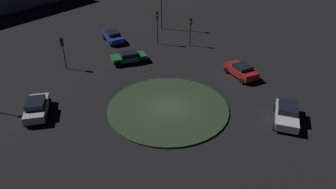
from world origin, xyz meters
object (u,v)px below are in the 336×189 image
at_px(car_white, 287,114).
at_px(car_green, 129,57).
at_px(car_blue, 113,36).
at_px(car_red, 241,70).
at_px(traffic_light_southwest, 157,22).
at_px(car_silver, 37,107).
at_px(traffic_light_southeast, 63,47).
at_px(traffic_light_southwest_near, 191,26).

xyz_separation_m(car_white, car_green, (6.34, -18.19, -0.05)).
relative_size(car_blue, car_red, 1.03).
distance_m(car_green, traffic_light_southwest, 7.15).
bearing_deg(car_silver, traffic_light_southeast, -12.22).
relative_size(car_blue, traffic_light_southwest_near, 1.11).
relative_size(car_silver, traffic_light_southwest, 1.00).
bearing_deg(car_white, car_red, -147.02).
relative_size(car_white, traffic_light_southwest_near, 1.14).
bearing_deg(car_green, car_white, -58.21).
distance_m(car_blue, traffic_light_southeast, 9.64).
bearing_deg(traffic_light_southeast, car_red, 29.50).
bearing_deg(car_red, traffic_light_southwest, -161.15).
bearing_deg(traffic_light_southeast, car_silver, -55.19).
bearing_deg(traffic_light_southeast, traffic_light_southwest_near, 60.01).
bearing_deg(car_silver, traffic_light_southwest_near, -54.70).
relative_size(traffic_light_southeast, traffic_light_southwest_near, 0.99).
distance_m(car_white, traffic_light_southeast, 24.51).
xyz_separation_m(car_green, car_red, (-8.90, 9.95, 0.02)).
height_order(car_red, car_silver, car_silver).
xyz_separation_m(car_white, traffic_light_southwest, (0.40, -21.34, 2.38)).
relative_size(car_green, traffic_light_southeast, 1.16).
xyz_separation_m(car_green, traffic_light_southwest, (-5.94, -3.15, 2.42)).
bearing_deg(car_red, traffic_light_southwest_near, -176.21).
bearing_deg(car_green, traffic_light_southwest_near, 14.08).
bearing_deg(traffic_light_southwest_near, traffic_light_southeast, -53.73).
height_order(car_white, car_blue, car_white).
distance_m(car_white, car_silver, 22.23).
xyz_separation_m(car_silver, traffic_light_southwest_near, (-21.17, -5.66, 1.95)).
height_order(car_blue, car_red, car_blue).
xyz_separation_m(car_silver, traffic_light_southwest, (-17.80, -8.57, 2.37)).
height_order(car_silver, traffic_light_southwest_near, traffic_light_southwest_near).
bearing_deg(car_white, traffic_light_southeast, -96.95).
height_order(car_white, car_green, car_white).
relative_size(car_green, car_red, 1.07).
relative_size(car_green, car_silver, 0.99).
height_order(car_green, traffic_light_southeast, traffic_light_southeast).
relative_size(car_white, car_green, 0.99).
bearing_deg(car_blue, traffic_light_southwest_near, 53.82).
xyz_separation_m(traffic_light_southeast, traffic_light_southwest, (-12.85, -0.81, 0.44)).
bearing_deg(car_blue, car_silver, -41.42).
xyz_separation_m(car_silver, traffic_light_southeast, (-4.95, -7.75, 1.93)).
distance_m(car_green, car_silver, 13.03).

